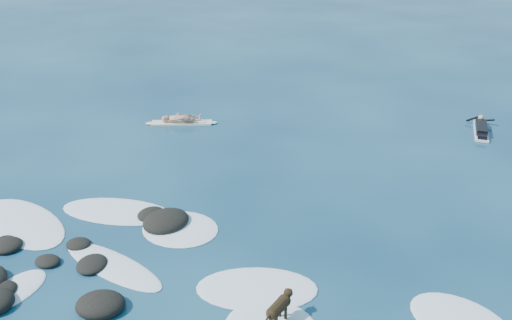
% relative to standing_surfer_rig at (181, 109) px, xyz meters
% --- Properties ---
extents(ground, '(160.00, 160.00, 0.00)m').
position_rel_standing_surfer_rig_xyz_m(ground, '(5.83, -7.83, -0.69)').
color(ground, '#0A2642').
rests_on(ground, ground).
extents(reef_rocks, '(12.61, 6.40, 0.51)m').
position_rel_standing_surfer_rig_xyz_m(reef_rocks, '(2.62, -10.30, -0.58)').
color(reef_rocks, black).
rests_on(reef_rocks, ground).
extents(breaking_foam, '(16.13, 7.27, 0.12)m').
position_rel_standing_surfer_rig_xyz_m(breaking_foam, '(5.55, -9.41, -0.68)').
color(breaking_foam, white).
rests_on(breaking_foam, ground).
extents(standing_surfer_rig, '(2.91, 1.53, 1.75)m').
position_rel_standing_surfer_rig_xyz_m(standing_surfer_rig, '(0.00, 0.00, 0.00)').
color(standing_surfer_rig, beige).
rests_on(standing_surfer_rig, ground).
extents(paddling_surfer_rig, '(1.15, 2.57, 0.44)m').
position_rel_standing_surfer_rig_xyz_m(paddling_surfer_rig, '(11.86, 4.01, -0.54)').
color(paddling_surfer_rig, white).
rests_on(paddling_surfer_rig, ground).
extents(dog, '(0.43, 1.19, 0.76)m').
position_rel_standing_surfer_rig_xyz_m(dog, '(8.21, -9.99, -0.19)').
color(dog, black).
rests_on(dog, ground).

